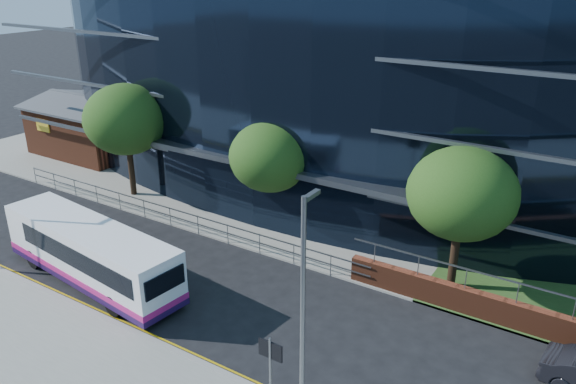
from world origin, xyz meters
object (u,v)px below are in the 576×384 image
Objects in this scene: tree_far_a at (126,119)px; streetlight_east at (303,322)px; brick_pavilion at (92,128)px; street_sign at (270,360)px; tree_far_b at (270,157)px; tree_far_c at (462,194)px; city_bus at (92,253)px.

streetlight_east is at bearing -30.46° from tree_far_a.
street_sign is (26.50, -15.09, 0.21)m from brick_pavilion.
tree_far_a is 10.03m from tree_far_b.
tree_far_b is at bearing 177.14° from tree_far_c.
brick_pavilion is 1.32× the size of tree_far_c.
tree_far_a is at bearing 133.44° from city_bus.
tree_far_b is 14.74m from streetlight_east.
tree_far_c reaches higher than city_bus.
city_bus is at bearing -52.64° from tree_far_a.
streetlight_east is (28.00, -15.67, 2.50)m from brick_pavilion.
city_bus is at bearing -149.15° from tree_far_c.
tree_far_c is (20.00, 0.00, -0.33)m from tree_far_a.
brick_pavilion is 1.08× the size of streetlight_east.
brick_pavilion is at bearing 171.18° from tree_far_c.
tree_far_c is at bearing 0.00° from tree_far_a.
streetlight_east is at bearing -7.04° from city_bus.
streetlight_east is at bearing -95.11° from tree_far_c.
tree_far_c is (2.50, 10.59, 2.39)m from street_sign.
tree_far_b is (19.00, -4.00, 2.27)m from brick_pavilion.
tree_far_a reaches higher than brick_pavilion.
brick_pavilion reaches higher than city_bus.
tree_far_c reaches higher than street_sign.
streetlight_east is at bearing -21.36° from street_sign.
brick_pavilion is 0.83× the size of city_bus.
street_sign is at bearing -31.17° from tree_far_a.
street_sign is at bearing -5.89° from city_bus.
city_bus is (-11.24, 2.38, -0.68)m from street_sign.
brick_pavilion is 19.86m from city_bus.
brick_pavilion is 30.49m from street_sign.
tree_far_a is 0.67× the size of city_bus.
tree_far_b reaches higher than city_bus.
tree_far_c is 11.22m from streetlight_east.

